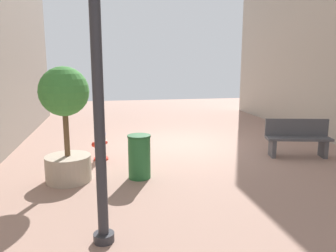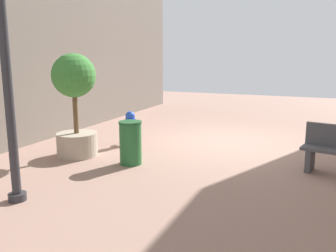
{
  "view_description": "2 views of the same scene",
  "coord_description": "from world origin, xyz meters",
  "px_view_note": "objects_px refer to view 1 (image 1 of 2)",
  "views": [
    {
      "loc": [
        2.02,
        9.23,
        2.37
      ],
      "look_at": [
        0.75,
        2.49,
        1.05
      ],
      "focal_mm": 35.3,
      "sensor_mm": 36.0,
      "label": 1
    },
    {
      "loc": [
        -2.14,
        9.07,
        2.26
      ],
      "look_at": [
        0.87,
        1.87,
        0.71
      ],
      "focal_mm": 38.33,
      "sensor_mm": 36.0,
      "label": 2
    }
  ],
  "objects_px": {
    "fire_hydrant": "(100,143)",
    "street_lamp": "(96,33)",
    "bench_near": "(298,137)",
    "trash_bin": "(139,157)",
    "planter_tree": "(65,117)"
  },
  "relations": [
    {
      "from": "fire_hydrant",
      "to": "street_lamp",
      "type": "height_order",
      "value": "street_lamp"
    },
    {
      "from": "bench_near",
      "to": "street_lamp",
      "type": "height_order",
      "value": "street_lamp"
    },
    {
      "from": "trash_bin",
      "to": "fire_hydrant",
      "type": "bearing_deg",
      "value": -61.2
    },
    {
      "from": "bench_near",
      "to": "planter_tree",
      "type": "height_order",
      "value": "planter_tree"
    },
    {
      "from": "street_lamp",
      "to": "trash_bin",
      "type": "xyz_separation_m",
      "value": [
        -0.73,
        -2.4,
        -2.26
      ]
    },
    {
      "from": "bench_near",
      "to": "fire_hydrant",
      "type": "bearing_deg",
      "value": -6.9
    },
    {
      "from": "fire_hydrant",
      "to": "bench_near",
      "type": "bearing_deg",
      "value": 173.1
    },
    {
      "from": "fire_hydrant",
      "to": "trash_bin",
      "type": "distance_m",
      "value": 1.69
    },
    {
      "from": "street_lamp",
      "to": "fire_hydrant",
      "type": "bearing_deg",
      "value": -88.73
    },
    {
      "from": "fire_hydrant",
      "to": "trash_bin",
      "type": "bearing_deg",
      "value": 118.8
    },
    {
      "from": "fire_hydrant",
      "to": "trash_bin",
      "type": "relative_size",
      "value": 0.95
    },
    {
      "from": "street_lamp",
      "to": "bench_near",
      "type": "bearing_deg",
      "value": -145.92
    },
    {
      "from": "fire_hydrant",
      "to": "planter_tree",
      "type": "distance_m",
      "value": 1.75
    },
    {
      "from": "fire_hydrant",
      "to": "planter_tree",
      "type": "relative_size",
      "value": 0.38
    },
    {
      "from": "bench_near",
      "to": "street_lamp",
      "type": "relative_size",
      "value": 0.37
    }
  ]
}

